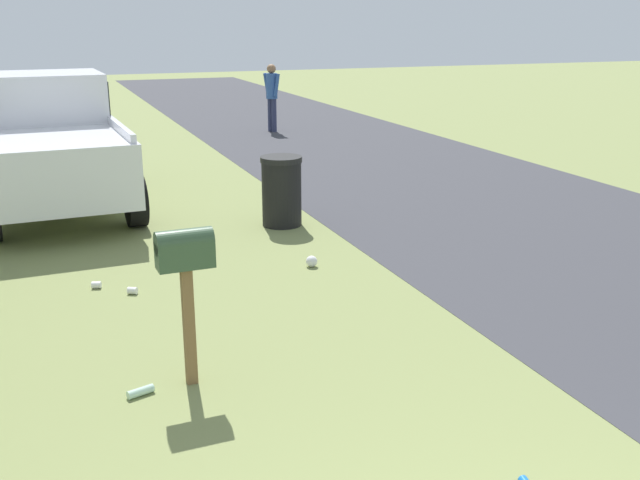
{
  "coord_description": "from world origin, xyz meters",
  "views": [
    {
      "loc": [
        -1.43,
        1.69,
        2.94
      ],
      "look_at": [
        4.57,
        -0.63,
        0.99
      ],
      "focal_mm": 41.21,
      "sensor_mm": 36.0,
      "label": 1
    }
  ],
  "objects_px": {
    "pickup_truck": "(50,138)",
    "trash_bin": "(282,191)",
    "mailbox": "(185,262)",
    "pedestrian": "(272,93)"
  },
  "relations": [
    {
      "from": "pickup_truck",
      "to": "trash_bin",
      "type": "xyz_separation_m",
      "value": [
        -2.45,
        -3.06,
        -0.59
      ]
    },
    {
      "from": "pickup_truck",
      "to": "mailbox",
      "type": "bearing_deg",
      "value": -175.59
    },
    {
      "from": "mailbox",
      "to": "trash_bin",
      "type": "bearing_deg",
      "value": -29.0
    },
    {
      "from": "pickup_truck",
      "to": "pedestrian",
      "type": "xyz_separation_m",
      "value": [
        6.45,
        -5.73,
        -0.07
      ]
    },
    {
      "from": "pickup_truck",
      "to": "trash_bin",
      "type": "relative_size",
      "value": 4.85
    },
    {
      "from": "pedestrian",
      "to": "trash_bin",
      "type": "bearing_deg",
      "value": 48.49
    },
    {
      "from": "mailbox",
      "to": "pedestrian",
      "type": "bearing_deg",
      "value": -22.15
    },
    {
      "from": "trash_bin",
      "to": "pedestrian",
      "type": "relative_size",
      "value": 0.58
    },
    {
      "from": "mailbox",
      "to": "pedestrian",
      "type": "height_order",
      "value": "pedestrian"
    },
    {
      "from": "pickup_truck",
      "to": "pedestrian",
      "type": "distance_m",
      "value": 8.63
    }
  ]
}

